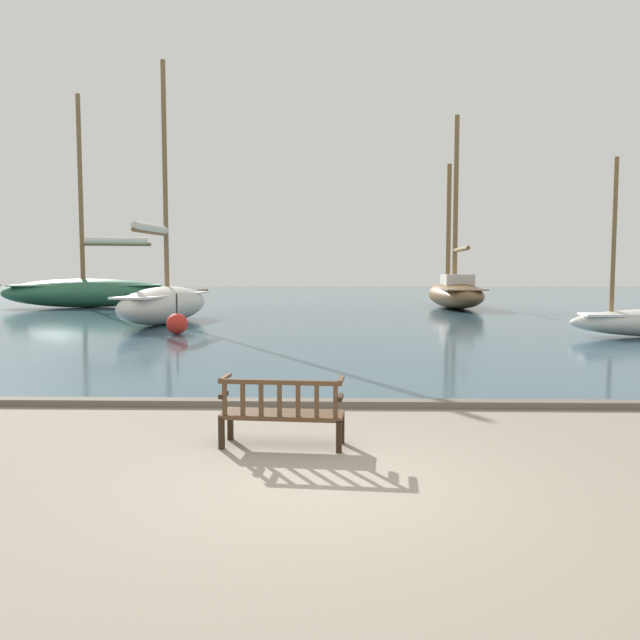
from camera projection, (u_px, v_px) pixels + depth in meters
name	position (u px, v px, depth m)	size (l,w,h in m)	color
ground_plane	(325.00, 484.00, 6.78)	(160.00, 160.00, 0.00)	gray
harbor_water	(334.00, 299.00, 50.63)	(100.00, 80.00, 0.08)	#385666
quay_edge_kerb	(328.00, 403.00, 10.61)	(40.00, 0.30, 0.12)	#675F54
park_bench	(282.00, 412.00, 8.16)	(1.64, 0.66, 0.92)	black
sailboat_nearest_port	(88.00, 290.00, 38.24)	(11.31, 4.75, 12.80)	#2D6647
sailboat_mid_starboard	(455.00, 291.00, 37.78)	(3.28, 10.11, 11.53)	brown
sailboat_far_starboard	(165.00, 302.00, 26.59)	(2.94, 9.89, 11.03)	silver
channel_buoy	(177.00, 324.00, 21.99)	(0.74, 0.74, 1.44)	red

